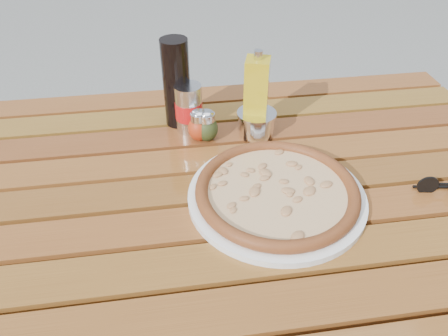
{
  "coord_description": "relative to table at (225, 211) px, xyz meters",
  "views": [
    {
      "loc": [
        -0.11,
        -0.7,
        1.35
      ],
      "look_at": [
        0.0,
        0.02,
        0.78
      ],
      "focal_mm": 35.0,
      "sensor_mm": 36.0,
      "label": 1
    }
  ],
  "objects": [
    {
      "name": "dark_bottle",
      "position": [
        -0.08,
        0.27,
        0.19
      ],
      "size": [
        0.07,
        0.07,
        0.22
      ],
      "primitive_type": "cylinder",
      "rotation": [
        0.0,
        0.0,
        -0.1
      ],
      "color": "black",
      "rests_on": "table"
    },
    {
      "name": "soda_can",
      "position": [
        -0.06,
        0.23,
        0.13
      ],
      "size": [
        0.07,
        0.07,
        0.12
      ],
      "rotation": [
        0.0,
        0.0,
        -0.03
      ],
      "color": "silver",
      "rests_on": "table"
    },
    {
      "name": "pepper_shaker",
      "position": [
        -0.04,
        0.18,
        0.11
      ],
      "size": [
        0.06,
        0.06,
        0.08
      ],
      "rotation": [
        0.0,
        0.0,
        -0.06
      ],
      "color": "red",
      "rests_on": "table"
    },
    {
      "name": "oregano_shaker",
      "position": [
        -0.02,
        0.18,
        0.11
      ],
      "size": [
        0.07,
        0.07,
        0.08
      ],
      "rotation": [
        0.0,
        0.0,
        -0.43
      ],
      "color": "#39441B",
      "rests_on": "table"
    },
    {
      "name": "olive_oil_cruet",
      "position": [
        0.1,
        0.2,
        0.17
      ],
      "size": [
        0.07,
        0.07,
        0.21
      ],
      "rotation": [
        0.0,
        0.0,
        -0.31
      ],
      "color": "#B99D13",
      "rests_on": "table"
    },
    {
      "name": "plate",
      "position": [
        0.1,
        -0.06,
        0.08
      ],
      "size": [
        0.45,
        0.45,
        0.01
      ],
      "primitive_type": "cylinder",
      "rotation": [
        0.0,
        0.0,
        -0.32
      ],
      "color": "white",
      "rests_on": "table"
    },
    {
      "name": "sunglasses",
      "position": [
        0.44,
        -0.09,
        0.09
      ],
      "size": [
        0.11,
        0.04,
        0.04
      ],
      "rotation": [
        0.0,
        0.0,
        -0.17
      ],
      "color": "black",
      "rests_on": "table"
    },
    {
      "name": "parmesan_tin",
      "position": [
        0.1,
        0.19,
        0.11
      ],
      "size": [
        0.11,
        0.11,
        0.07
      ],
      "rotation": [
        0.0,
        0.0,
        -0.13
      ],
      "color": "white",
      "rests_on": "table"
    },
    {
      "name": "pizza",
      "position": [
        0.1,
        -0.06,
        0.1
      ],
      "size": [
        0.43,
        0.43,
        0.03
      ],
      "rotation": [
        0.0,
        0.0,
        -0.36
      ],
      "color": "#F8E1B1",
      "rests_on": "plate"
    },
    {
      "name": "table",
      "position": [
        0.0,
        0.0,
        0.0
      ],
      "size": [
        1.4,
        0.9,
        0.75
      ],
      "color": "#331C0B",
      "rests_on": "ground"
    }
  ]
}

